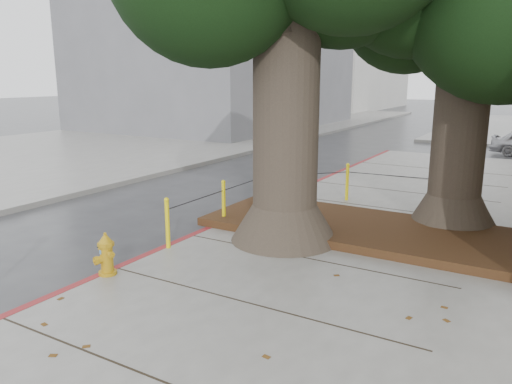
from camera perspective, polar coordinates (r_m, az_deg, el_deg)
ground at (r=7.38m, az=-4.60°, el=-12.63°), size 140.00×140.00×0.00m
sidewalk_opposite at (r=23.80m, az=-18.48°, el=4.83°), size 14.00×60.00×0.15m
curb_red at (r=10.33m, az=-5.70°, el=-4.59°), size 0.14×26.00×0.16m
planter_bed at (r=10.21m, az=12.40°, el=-4.14°), size 6.40×2.60×0.16m
building_far_grey at (r=33.40m, az=-4.07°, el=17.81°), size 12.00×16.00×12.00m
building_far_white at (r=54.73m, az=8.53°, el=17.39°), size 12.00×18.00×15.00m
bollard_ring at (r=11.16m, az=4.67°, el=-0.10°), size 3.79×5.39×0.95m
fire_hydrant at (r=8.20m, az=-16.75°, el=-6.82°), size 0.36×0.36×0.69m
car_dark at (r=29.13m, az=-1.37°, el=8.05°), size 2.01×4.67×1.34m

